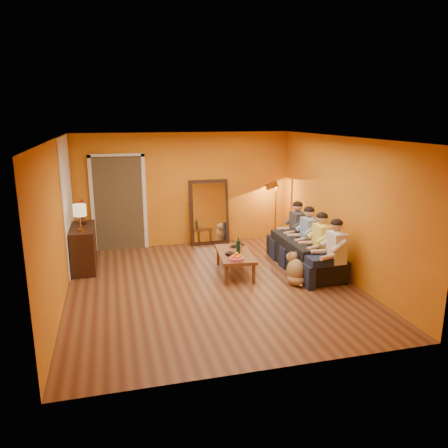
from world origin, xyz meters
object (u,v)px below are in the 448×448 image
object	(u,v)px
wine_bottle	(238,246)
laptop	(239,246)
coffee_table	(235,263)
person_mid_right	(309,236)
vase	(82,220)
table_lamp	(80,218)
person_far_right	(297,230)
dog	(296,268)
person_far_left	(336,253)
floor_lamp	(276,213)
sideboard	(84,248)
tumbler	(239,248)
mirror_frame	(209,212)
sofa	(304,253)
person_mid_left	(321,244)

from	to	relation	value
wine_bottle	laptop	world-z (taller)	wine_bottle
coffee_table	person_mid_right	bearing A→B (deg)	9.24
wine_bottle	vase	size ratio (longest dim) A/B	1.79
vase	table_lamp	bearing A→B (deg)	-90.00
laptop	table_lamp	bearing A→B (deg)	145.46
table_lamp	person_mid_right	bearing A→B (deg)	-8.62
coffee_table	person_far_right	distance (m)	1.74
dog	person_far_left	size ratio (longest dim) A/B	0.49
floor_lamp	person_far_right	size ratio (longest dim) A/B	1.18
sideboard	tumbler	xyz separation A→B (m)	(2.93, -0.93, 0.05)
mirror_frame	laptop	size ratio (longest dim) A/B	4.72
tumbler	vase	size ratio (longest dim) A/B	0.63
sofa	person_far_right	size ratio (longest dim) A/B	1.74
floor_lamp	person_mid_right	world-z (taller)	floor_lamp
dog	person_far_right	size ratio (longest dim) A/B	0.49
wine_bottle	tumbler	size ratio (longest dim) A/B	2.85
table_lamp	person_mid_left	distance (m)	4.56
dog	wine_bottle	distance (m)	1.17
sofa	floor_lamp	xyz separation A→B (m)	(0.10, 1.86, 0.41)
sideboard	coffee_table	bearing A→B (deg)	-20.48
person_far_right	dog	bearing A→B (deg)	-114.63
person_mid_left	person_mid_right	size ratio (longest dim) A/B	1.00
person_mid_right	table_lamp	bearing A→B (deg)	171.38
sideboard	laptop	bearing A→B (deg)	-13.16
coffee_table	floor_lamp	world-z (taller)	floor_lamp
floor_lamp	wine_bottle	size ratio (longest dim) A/B	4.65
person_mid_right	coffee_table	bearing A→B (deg)	-176.86
person_far_left	tumbler	distance (m)	1.84
sofa	coffee_table	bearing A→B (deg)	89.43
person_mid_right	sideboard	bearing A→B (deg)	167.58
wine_bottle	tumbler	distance (m)	0.21
person_far_right	vase	xyz separation A→B (m)	(-4.37, 0.66, 0.33)
sideboard	vase	size ratio (longest dim) A/B	6.81
vase	person_far_right	bearing A→B (deg)	-8.62
dog	coffee_table	bearing A→B (deg)	158.78
coffee_table	tumbler	size ratio (longest dim) A/B	11.21
sofa	dog	world-z (taller)	sofa
person_mid_right	person_far_right	distance (m)	0.55
mirror_frame	dog	size ratio (longest dim) A/B	2.56
sideboard	dog	size ratio (longest dim) A/B	1.99
sofa	person_mid_left	world-z (taller)	person_mid_left
person_mid_right	person_far_right	xyz separation A→B (m)	(0.00, 0.55, 0.00)
mirror_frame	sofa	xyz separation A→B (m)	(1.45, -2.14, -0.45)
sideboard	person_mid_right	bearing A→B (deg)	-12.42
coffee_table	tumbler	xyz separation A→B (m)	(0.12, 0.12, 0.26)
floor_lamp	person_mid_right	distance (m)	1.77
sideboard	sofa	bearing A→B (deg)	-14.06
mirror_frame	vase	world-z (taller)	mirror_frame
person_mid_left	person_mid_right	xyz separation A→B (m)	(0.00, 0.55, 0.00)
mirror_frame	person_mid_right	bearing A→B (deg)	-52.27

